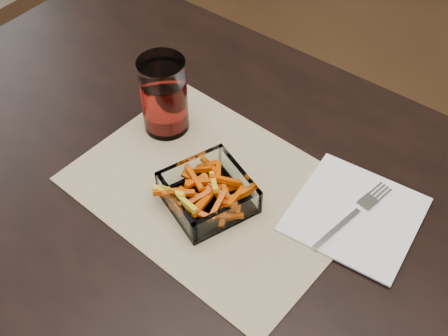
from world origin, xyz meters
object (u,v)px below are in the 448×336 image
(tumbler, at_px, (164,98))
(fork, at_px, (355,214))
(glass_bowl, at_px, (208,194))
(dining_table, at_px, (263,278))

(tumbler, distance_m, fork, 0.38)
(glass_bowl, height_order, fork, glass_bowl)
(dining_table, bearing_deg, fork, 60.25)
(dining_table, xyz_separation_m, glass_bowl, (-0.12, 0.01, 0.11))
(dining_table, height_order, fork, fork)
(dining_table, relative_size, tumbler, 11.09)
(glass_bowl, bearing_deg, dining_table, -6.42)
(glass_bowl, height_order, tumbler, tumbler)
(dining_table, relative_size, fork, 8.82)
(dining_table, xyz_separation_m, fork, (0.08, 0.13, 0.10))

